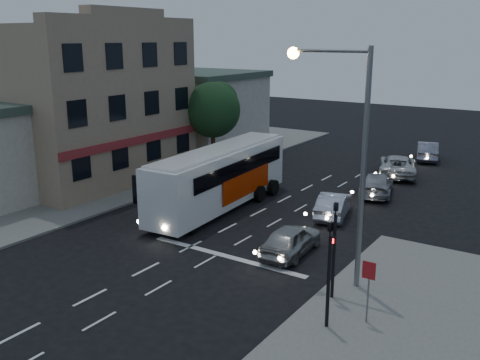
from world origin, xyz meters
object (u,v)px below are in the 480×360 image
Objects in this scene: car_sedan_a at (334,205)px; traffic_signal_side at (329,262)px; tour_bus at (220,176)px; streetlight at (348,141)px; car_suv at (291,240)px; car_sedan_b at (376,184)px; regulatory_sign at (368,282)px; street_tree at (213,107)px; car_extra at (427,151)px; car_sedan_c at (397,166)px; traffic_signal_main at (334,239)px.

traffic_signal_side is at bearing 98.98° from car_sedan_a.
streetlight reaches higher than tour_bus.
car_sedan_b is at bearing -93.50° from car_suv.
traffic_signal_side is 1.61m from regulatory_sign.
car_extra is at bearing 42.75° from street_tree.
tour_bus is 5.21× the size of regulatory_sign.
car_sedan_a is 13.66m from street_tree.
street_tree is at bearing 5.84° from car_sedan_c.
car_sedan_c is at bearing -92.25° from car_suv.
tour_bus is at bearing 34.52° from car_sedan_b.
regulatory_sign reaches higher than car_sedan_c.
traffic_signal_main is at bearing -42.03° from street_tree.
regulatory_sign is (5.46, -20.53, 0.87)m from car_sedan_c.
traffic_signal_main is 0.66× the size of street_tree.
tour_bus is at bearing -51.56° from street_tree.
tour_bus is 1.27× the size of streetlight.
car_suv is 0.45× the size of streetlight.
car_sedan_b is 1.12× the size of traffic_signal_side.
regulatory_sign is (5.08, -15.23, 0.93)m from car_sedan_b.
tour_bus is at bearing 140.50° from traffic_signal_side.
car_suv is at bearing 81.21° from car_sedan_a.
traffic_signal_side reaches higher than car_sedan_c.
street_tree is (-15.55, 12.82, -1.23)m from streetlight.
streetlight is 1.45× the size of street_tree.
street_tree reaches higher than tour_bus.
street_tree is at bearing 135.50° from traffic_signal_side.
regulatory_sign is 0.24× the size of streetlight.
car_extra is (0.00, 22.75, 0.04)m from car_suv.
streetlight is (9.54, -5.25, 3.85)m from tour_bus.
traffic_signal_side is (0.70, -1.98, 0.00)m from traffic_signal_main.
tour_bus reaches higher than car_sedan_a.
car_sedan_b is 2.08× the size of regulatory_sign.
tour_bus is 2.19× the size of car_sedan_c.
car_sedan_b is at bearing 45.81° from tour_bus.
car_sedan_c is at bearing -104.29° from car_sedan_a.
car_sedan_c is at bearing -100.99° from car_sedan_b.
car_sedan_c is 1.28× the size of traffic_signal_main.
car_extra reaches higher than car_sedan_b.
regulatory_sign is at bearing 85.40° from car_extra.
streetlight reaches higher than car_sedan_b.
traffic_signal_main is (3.34, -25.77, 1.70)m from car_extra.
streetlight is at bearing 128.75° from regulatory_sign.
street_tree is (-6.01, 7.57, 2.62)m from tour_bus.
regulatory_sign is at bearing 87.09° from car_sedan_c.
streetlight reaches higher than traffic_signal_main.
street_tree is (-11.96, 5.39, 3.83)m from car_sedan_a.
traffic_signal_main is at bearing 83.11° from car_sedan_c.
streetlight is (3.08, -1.60, 5.05)m from car_suv.
tour_bus reaches higher than car_sedan_c.
car_suv is 0.98× the size of car_sedan_a.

